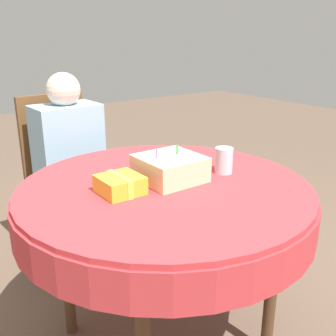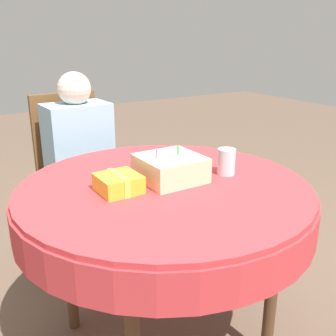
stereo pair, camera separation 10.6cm
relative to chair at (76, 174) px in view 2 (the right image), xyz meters
name	(u,v)px [view 2 (the right image)]	position (x,y,z in m)	size (l,w,h in m)	color
dining_table	(164,205)	(0.04, -0.95, 0.15)	(1.16, 1.16, 0.77)	#BC3338
chair	(76,174)	(0.00, 0.00, 0.00)	(0.45, 0.45, 1.00)	brown
person	(81,153)	(0.00, -0.11, 0.15)	(0.36, 0.33, 1.13)	beige
birthday_cake	(170,168)	(0.08, -0.93, 0.29)	(0.23, 0.23, 0.14)	beige
drinking_glass	(226,162)	(0.32, -0.99, 0.29)	(0.08, 0.08, 0.11)	silver
gift_box	(118,183)	(-0.15, -0.93, 0.27)	(0.15, 0.16, 0.07)	gold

